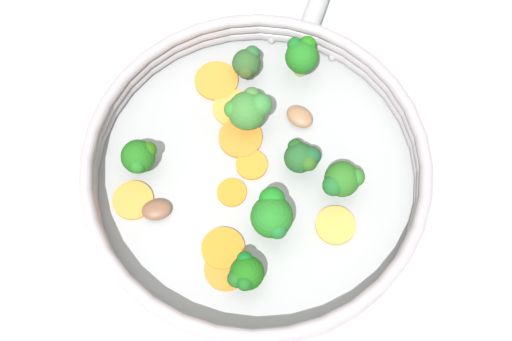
{
  "coord_description": "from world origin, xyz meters",
  "views": [
    {
      "loc": [
        -0.26,
        0.1,
        0.7
      ],
      "look_at": [
        0.0,
        0.0,
        0.03
      ],
      "focal_mm": 50.0,
      "sensor_mm": 36.0,
      "label": 1
    }
  ],
  "objects_px": {
    "carrot_slice_8": "(233,108)",
    "broccoli_floret_7": "(245,273)",
    "broccoli_floret_3": "(342,180)",
    "broccoli_floret_6": "(248,109)",
    "carrot_slice_1": "(216,81)",
    "broccoli_floret_1": "(302,55)",
    "mushroom_piece_0": "(156,208)",
    "broccoli_floret_2": "(139,157)",
    "carrot_slice_0": "(133,200)",
    "carrot_slice_7": "(336,225)",
    "broccoli_floret_4": "(272,215)",
    "carrot_slice_3": "(232,192)",
    "mushroom_piece_1": "(300,116)",
    "broccoli_floret_0": "(247,64)",
    "carrot_slice_2": "(226,269)",
    "carrot_slice_4": "(251,165)",
    "skillet": "(256,178)",
    "carrot_slice_6": "(244,137)",
    "broccoli_floret_5": "(302,157)",
    "carrot_slice_5": "(223,248)"
  },
  "relations": [
    {
      "from": "carrot_slice_0",
      "to": "carrot_slice_3",
      "type": "xyz_separation_m",
      "value": [
        -0.03,
        -0.1,
        -0.0
      ]
    },
    {
      "from": "carrot_slice_6",
      "to": "broccoli_floret_2",
      "type": "bearing_deg",
      "value": 86.09
    },
    {
      "from": "broccoli_floret_0",
      "to": "carrot_slice_2",
      "type": "bearing_deg",
      "value": 153.68
    },
    {
      "from": "carrot_slice_2",
      "to": "broccoli_floret_5",
      "type": "relative_size",
      "value": 1.13
    },
    {
      "from": "carrot_slice_4",
      "to": "broccoli_floret_3",
      "type": "relative_size",
      "value": 0.73
    },
    {
      "from": "carrot_slice_5",
      "to": "broccoli_floret_0",
      "type": "height_order",
      "value": "broccoli_floret_0"
    },
    {
      "from": "broccoli_floret_4",
      "to": "mushroom_piece_1",
      "type": "relative_size",
      "value": 1.72
    },
    {
      "from": "carrot_slice_0",
      "to": "carrot_slice_7",
      "type": "distance_m",
      "value": 0.21
    },
    {
      "from": "carrot_slice_4",
      "to": "mushroom_piece_1",
      "type": "xyz_separation_m",
      "value": [
        0.03,
        -0.07,
        0.0
      ]
    },
    {
      "from": "broccoli_floret_1",
      "to": "carrot_slice_1",
      "type": "bearing_deg",
      "value": 77.73
    },
    {
      "from": "carrot_slice_8",
      "to": "broccoli_floret_3",
      "type": "relative_size",
      "value": 0.97
    },
    {
      "from": "carrot_slice_2",
      "to": "carrot_slice_7",
      "type": "xyz_separation_m",
      "value": [
        0.0,
        -0.12,
        0.0
      ]
    },
    {
      "from": "broccoli_floret_3",
      "to": "mushroom_piece_1",
      "type": "distance_m",
      "value": 0.09
    },
    {
      "from": "carrot_slice_4",
      "to": "mushroom_piece_0",
      "type": "bearing_deg",
      "value": 95.42
    },
    {
      "from": "carrot_slice_4",
      "to": "broccoli_floret_0",
      "type": "height_order",
      "value": "broccoli_floret_0"
    },
    {
      "from": "carrot_slice_0",
      "to": "broccoli_floret_6",
      "type": "bearing_deg",
      "value": -73.9
    },
    {
      "from": "mushroom_piece_0",
      "to": "broccoli_floret_2",
      "type": "bearing_deg",
      "value": -1.47
    },
    {
      "from": "carrot_slice_4",
      "to": "broccoli_floret_4",
      "type": "xyz_separation_m",
      "value": [
        -0.07,
        0.0,
        0.03
      ]
    },
    {
      "from": "carrot_slice_2",
      "to": "carrot_slice_6",
      "type": "distance_m",
      "value": 0.15
    },
    {
      "from": "skillet",
      "to": "broccoli_floret_2",
      "type": "relative_size",
      "value": 8.02
    },
    {
      "from": "broccoli_floret_7",
      "to": "skillet",
      "type": "bearing_deg",
      "value": -26.48
    },
    {
      "from": "carrot_slice_3",
      "to": "carrot_slice_6",
      "type": "relative_size",
      "value": 0.66
    },
    {
      "from": "broccoli_floret_0",
      "to": "broccoli_floret_4",
      "type": "xyz_separation_m",
      "value": [
        -0.17,
        0.04,
        0.01
      ]
    },
    {
      "from": "carrot_slice_7",
      "to": "broccoli_floret_0",
      "type": "bearing_deg",
      "value": 5.61
    },
    {
      "from": "carrot_slice_1",
      "to": "mushroom_piece_1",
      "type": "bearing_deg",
      "value": -138.24
    },
    {
      "from": "carrot_slice_7",
      "to": "broccoli_floret_7",
      "type": "distance_m",
      "value": 0.11
    },
    {
      "from": "broccoli_floret_6",
      "to": "carrot_slice_1",
      "type": "bearing_deg",
      "value": 14.48
    },
    {
      "from": "carrot_slice_3",
      "to": "mushroom_piece_1",
      "type": "distance_m",
      "value": 0.11
    },
    {
      "from": "carrot_slice_5",
      "to": "broccoli_floret_6",
      "type": "distance_m",
      "value": 0.15
    },
    {
      "from": "carrot_slice_4",
      "to": "skillet",
      "type": "bearing_deg",
      "value": -177.13
    },
    {
      "from": "broccoli_floret_6",
      "to": "broccoli_floret_7",
      "type": "xyz_separation_m",
      "value": [
        -0.16,
        0.06,
        -0.01
      ]
    },
    {
      "from": "carrot_slice_5",
      "to": "broccoli_floret_1",
      "type": "relative_size",
      "value": 0.88
    },
    {
      "from": "carrot_slice_7",
      "to": "carrot_slice_8",
      "type": "xyz_separation_m",
      "value": [
        0.16,
        0.05,
        -0.0
      ]
    },
    {
      "from": "carrot_slice_8",
      "to": "broccoli_floret_1",
      "type": "distance_m",
      "value": 0.09
    },
    {
      "from": "carrot_slice_0",
      "to": "broccoli_floret_3",
      "type": "relative_size",
      "value": 0.92
    },
    {
      "from": "carrot_slice_4",
      "to": "mushroom_piece_0",
      "type": "relative_size",
      "value": 1.1
    },
    {
      "from": "carrot_slice_4",
      "to": "carrot_slice_8",
      "type": "xyz_separation_m",
      "value": [
        0.07,
        -0.01,
        -0.0
      ]
    },
    {
      "from": "carrot_slice_5",
      "to": "carrot_slice_6",
      "type": "xyz_separation_m",
      "value": [
        0.11,
        -0.06,
        0.0
      ]
    },
    {
      "from": "carrot_slice_0",
      "to": "mushroom_piece_1",
      "type": "relative_size",
      "value": 1.36
    },
    {
      "from": "broccoli_floret_2",
      "to": "broccoli_floret_6",
      "type": "relative_size",
      "value": 0.84
    },
    {
      "from": "carrot_slice_2",
      "to": "carrot_slice_3",
      "type": "distance_m",
      "value": 0.08
    },
    {
      "from": "carrot_slice_3",
      "to": "broccoli_floret_4",
      "type": "bearing_deg",
      "value": -152.28
    },
    {
      "from": "carrot_slice_1",
      "to": "broccoli_floret_5",
      "type": "distance_m",
      "value": 0.14
    },
    {
      "from": "carrot_slice_8",
      "to": "broccoli_floret_7",
      "type": "height_order",
      "value": "broccoli_floret_7"
    },
    {
      "from": "carrot_slice_0",
      "to": "broccoli_floret_4",
      "type": "relative_size",
      "value": 0.79
    },
    {
      "from": "carrot_slice_4",
      "to": "broccoli_floret_3",
      "type": "height_order",
      "value": "broccoli_floret_3"
    },
    {
      "from": "carrot_slice_1",
      "to": "mushroom_piece_1",
      "type": "height_order",
      "value": "mushroom_piece_1"
    },
    {
      "from": "carrot_slice_8",
      "to": "broccoli_floret_3",
      "type": "bearing_deg",
      "value": -151.49
    },
    {
      "from": "carrot_slice_3",
      "to": "carrot_slice_2",
      "type": "bearing_deg",
      "value": 155.6
    },
    {
      "from": "broccoli_floret_2",
      "to": "broccoli_floret_7",
      "type": "xyz_separation_m",
      "value": [
        -0.15,
        -0.06,
        -0.0
      ]
    }
  ]
}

